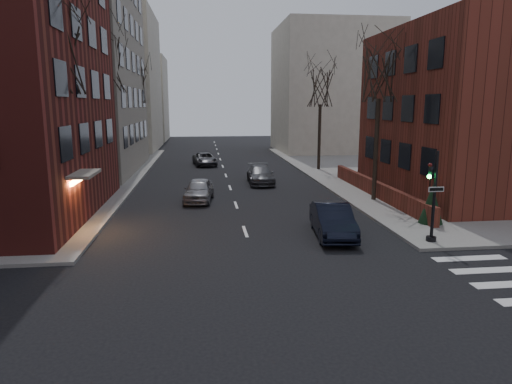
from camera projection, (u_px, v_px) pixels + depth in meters
ground at (294, 373)px, 10.54m from camera, size 160.00×160.00×0.00m
building_left_tan at (23, 11)px, 39.10m from camera, size 18.00×18.00×28.00m
building_right_brick at (485, 114)px, 29.93m from camera, size 12.00×14.00×11.00m
low_wall_right at (376, 189)px, 30.02m from camera, size 0.35×16.00×1.00m
building_distant_la at (103, 82)px, 60.75m from camera, size 14.00×16.00×18.00m
building_distant_ra at (332, 90)px, 59.51m from camera, size 14.00×14.00×16.00m
building_distant_lb at (136, 99)px, 77.94m from camera, size 10.00×12.00×14.00m
traffic_signal at (432, 202)px, 19.87m from camera, size 0.76×0.44×4.00m
tree_left_a at (56, 53)px, 21.58m from camera, size 4.18×4.18×10.26m
tree_left_b at (106, 65)px, 33.20m from camera, size 4.40×4.40×10.80m
tree_left_c at (135, 85)px, 47.02m from camera, size 3.96×3.96×9.72m
tree_right_a at (380, 72)px, 27.59m from camera, size 3.96×3.96×9.72m
tree_right_b at (321, 88)px, 41.33m from camera, size 3.74×3.74×9.18m
streetlamp_near at (108, 133)px, 30.25m from camera, size 0.36×0.36×6.28m
streetlamp_far at (145, 122)px, 49.76m from camera, size 0.36×0.36×6.28m
parked_sedan at (333, 220)px, 21.33m from camera, size 2.09×4.78×1.53m
car_lane_silver at (199, 190)px, 29.15m from camera, size 2.17×4.35×1.42m
car_lane_gray at (260, 175)px, 35.64m from camera, size 2.07×4.85×1.39m
car_lane_far at (205, 159)px, 46.30m from camera, size 2.69×4.81×1.27m
sandwich_board at (410, 204)px, 25.39m from camera, size 0.47×0.62×0.94m
evergreen_shrub at (432, 204)px, 23.07m from camera, size 1.42×1.42×1.99m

